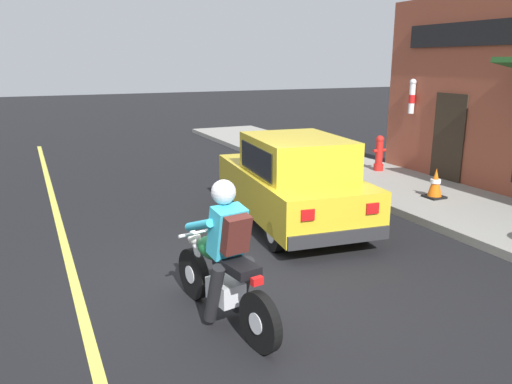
{
  "coord_description": "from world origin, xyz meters",
  "views": [
    {
      "loc": [
        -2.17,
        -5.3,
        2.8
      ],
      "look_at": [
        0.78,
        1.06,
        0.95
      ],
      "focal_mm": 35.0,
      "sensor_mm": 36.0,
      "label": 1
    }
  ],
  "objects_px": {
    "fire_hydrant": "(379,153)",
    "traffic_cone": "(435,184)",
    "car_hatchback": "(292,182)",
    "motorcycle_with_rider": "(224,265)"
  },
  "relations": [
    {
      "from": "fire_hydrant",
      "to": "traffic_cone",
      "type": "bearing_deg",
      "value": -103.74
    },
    {
      "from": "motorcycle_with_rider",
      "to": "fire_hydrant",
      "type": "bearing_deg",
      "value": 39.91
    },
    {
      "from": "motorcycle_with_rider",
      "to": "fire_hydrant",
      "type": "xyz_separation_m",
      "value": [
        6.15,
        5.14,
        -0.11
      ]
    },
    {
      "from": "car_hatchback",
      "to": "fire_hydrant",
      "type": "distance_m",
      "value": 4.52
    },
    {
      "from": "car_hatchback",
      "to": "fire_hydrant",
      "type": "height_order",
      "value": "car_hatchback"
    },
    {
      "from": "traffic_cone",
      "to": "motorcycle_with_rider",
      "type": "bearing_deg",
      "value": -154.93
    },
    {
      "from": "motorcycle_with_rider",
      "to": "car_hatchback",
      "type": "height_order",
      "value": "motorcycle_with_rider"
    },
    {
      "from": "car_hatchback",
      "to": "traffic_cone",
      "type": "distance_m",
      "value": 3.21
    },
    {
      "from": "car_hatchback",
      "to": "fire_hydrant",
      "type": "xyz_separation_m",
      "value": [
        3.81,
        2.42,
        -0.19
      ]
    },
    {
      "from": "car_hatchback",
      "to": "motorcycle_with_rider",
      "type": "bearing_deg",
      "value": -130.68
    }
  ]
}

